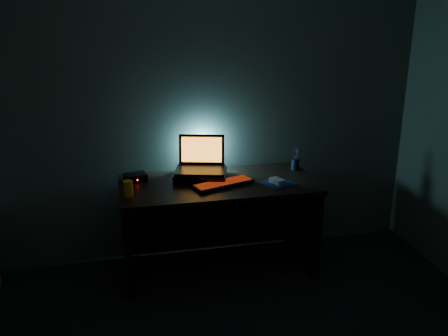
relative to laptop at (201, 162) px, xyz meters
name	(u,v)px	position (x,y,z in m)	size (l,w,h in m)	color
room	(293,203)	(0.10, -1.79, 0.38)	(3.50, 4.00, 2.50)	black
desk	(217,211)	(0.10, -0.12, -0.38)	(1.50, 0.70, 0.75)	black
riser	(201,175)	(-0.01, -0.05, -0.09)	(0.40, 0.30, 0.06)	black
laptop	(201,162)	(0.00, 0.00, 0.00)	(0.43, 0.37, 0.26)	black
keyboard	(223,184)	(0.13, -0.24, -0.11)	(0.49, 0.29, 0.03)	black
mousepad	(277,183)	(0.54, -0.29, -0.12)	(0.22, 0.20, 0.00)	#0B1B51
mouse	(277,181)	(0.54, -0.29, -0.10)	(0.07, 0.11, 0.03)	#98989E
pen_cup	(295,164)	(0.78, -0.01, -0.07)	(0.06, 0.06, 0.09)	black
juice_glass	(128,189)	(-0.58, -0.30, -0.06)	(0.07, 0.07, 0.11)	#F6A60C
router	(135,177)	(-0.51, 0.01, -0.09)	(0.18, 0.16, 0.05)	black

